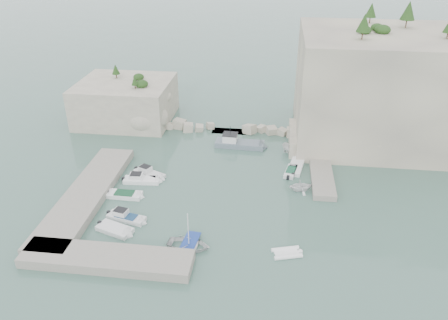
# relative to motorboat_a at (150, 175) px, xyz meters

# --- Properties ---
(ground) EXTENTS (400.00, 400.00, 0.00)m
(ground) POSITION_rel_motorboat_a_xyz_m (10.55, -5.66, 0.00)
(ground) COLOR #476A5E
(ground) RESTS_ON ground
(cliff_east) EXTENTS (26.00, 22.00, 17.00)m
(cliff_east) POSITION_rel_motorboat_a_xyz_m (33.55, 17.34, 8.50)
(cliff_east) COLOR beige
(cliff_east) RESTS_ON ground
(cliff_terrace) EXTENTS (8.00, 10.00, 2.50)m
(cliff_terrace) POSITION_rel_motorboat_a_xyz_m (23.55, 12.34, 1.25)
(cliff_terrace) COLOR beige
(cliff_terrace) RESTS_ON ground
(outcrop_west) EXTENTS (16.00, 14.00, 7.00)m
(outcrop_west) POSITION_rel_motorboat_a_xyz_m (-9.45, 19.34, 3.50)
(outcrop_west) COLOR beige
(outcrop_west) RESTS_ON ground
(quay_west) EXTENTS (5.00, 24.00, 1.10)m
(quay_west) POSITION_rel_motorboat_a_xyz_m (-6.45, -6.66, 0.55)
(quay_west) COLOR #9E9689
(quay_west) RESTS_ON ground
(quay_south) EXTENTS (18.00, 4.00, 1.10)m
(quay_south) POSITION_rel_motorboat_a_xyz_m (0.55, -18.16, 0.55)
(quay_south) COLOR #9E9689
(quay_south) RESTS_ON ground
(ledge_east) EXTENTS (3.00, 16.00, 0.80)m
(ledge_east) POSITION_rel_motorboat_a_xyz_m (24.05, 4.34, 0.40)
(ledge_east) COLOR #9E9689
(ledge_east) RESTS_ON ground
(breakwater) EXTENTS (28.00, 3.00, 1.40)m
(breakwater) POSITION_rel_motorboat_a_xyz_m (9.55, 16.34, 0.70)
(breakwater) COLOR beige
(breakwater) RESTS_ON ground
(motorboat_a) EXTENTS (5.37, 3.59, 1.40)m
(motorboat_a) POSITION_rel_motorboat_a_xyz_m (0.00, 0.00, 0.00)
(motorboat_a) COLOR silver
(motorboat_a) RESTS_ON ground
(motorboat_b) EXTENTS (5.50, 2.16, 1.40)m
(motorboat_b) POSITION_rel_motorboat_a_xyz_m (-0.57, -1.83, 0.00)
(motorboat_b) COLOR white
(motorboat_b) RESTS_ON ground
(motorboat_c) EXTENTS (4.95, 1.87, 0.70)m
(motorboat_c) POSITION_rel_motorboat_a_xyz_m (-1.72, -5.69, 0.00)
(motorboat_c) COLOR white
(motorboat_c) RESTS_ON ground
(motorboat_d) EXTENTS (5.41, 2.68, 1.40)m
(motorboat_d) POSITION_rel_motorboat_a_xyz_m (0.11, -10.56, 0.00)
(motorboat_d) COLOR silver
(motorboat_d) RESTS_ON ground
(motorboat_e) EXTENTS (5.04, 3.37, 0.70)m
(motorboat_e) POSITION_rel_motorboat_a_xyz_m (-0.50, -12.89, 0.00)
(motorboat_e) COLOR silver
(motorboat_e) RESTS_ON ground
(rowboat) EXTENTS (5.14, 3.93, 0.99)m
(rowboat) POSITION_rel_motorboat_a_xyz_m (8.54, -14.67, 0.00)
(rowboat) COLOR silver
(rowboat) RESTS_ON ground
(inflatable_dinghy) EXTENTS (3.67, 2.49, 0.44)m
(inflatable_dinghy) POSITION_rel_motorboat_a_xyz_m (19.17, -14.47, 0.00)
(inflatable_dinghy) COLOR white
(inflatable_dinghy) RESTS_ON ground
(tender_east_a) EXTENTS (3.80, 3.47, 1.70)m
(tender_east_a) POSITION_rel_motorboat_a_xyz_m (21.01, -1.36, 0.00)
(tender_east_a) COLOR white
(tender_east_a) RESTS_ON ground
(tender_east_b) EXTENTS (2.19, 4.22, 0.70)m
(tender_east_b) POSITION_rel_motorboat_a_xyz_m (19.78, 3.07, 0.00)
(tender_east_b) COLOR white
(tender_east_b) RESTS_ON ground
(tender_east_c) EXTENTS (2.84, 5.92, 0.70)m
(tender_east_c) POSITION_rel_motorboat_a_xyz_m (20.56, 4.65, 0.00)
(tender_east_c) COLOR white
(tender_east_c) RESTS_ON ground
(tender_east_d) EXTENTS (5.14, 3.03, 1.87)m
(tender_east_d) POSITION_rel_motorboat_a_xyz_m (20.80, 9.02, 0.00)
(tender_east_d) COLOR white
(tender_east_d) RESTS_ON ground
(work_boat) EXTENTS (8.57, 2.89, 2.20)m
(work_boat) POSITION_rel_motorboat_a_xyz_m (11.78, 10.70, 0.00)
(work_boat) COLOR slate
(work_boat) RESTS_ON ground
(rowboat_mast) EXTENTS (0.10, 0.10, 4.20)m
(rowboat_mast) POSITION_rel_motorboat_a_xyz_m (8.54, -14.67, 2.60)
(rowboat_mast) COLOR white
(rowboat_mast) RESTS_ON rowboat
(vegetation) EXTENTS (53.48, 13.88, 13.40)m
(vegetation) POSITION_rel_motorboat_a_xyz_m (28.38, 18.75, 17.93)
(vegetation) COLOR #1E4219
(vegetation) RESTS_ON ground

